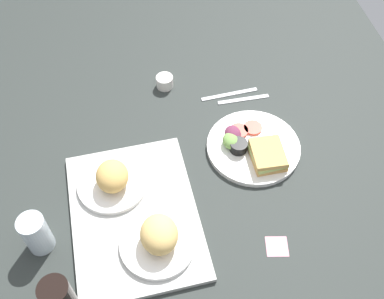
{
  "coord_description": "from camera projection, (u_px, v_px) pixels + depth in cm",
  "views": [
    {
      "loc": [
        -75.18,
        16.46,
        107.24
      ],
      "look_at": [
        2.0,
        3.0,
        4.0
      ],
      "focal_mm": 42.28,
      "sensor_mm": 36.0,
      "label": 1
    }
  ],
  "objects": [
    {
      "name": "sticky_note",
      "position": [
        277.0,
        246.0,
        1.16
      ],
      "size": [
        6.42,
        6.42,
        0.12
      ],
      "primitive_type": "cube",
      "rotation": [
        0.0,
        0.0,
        -0.16
      ],
      "color": "pink",
      "rests_on": "ground_plane"
    },
    {
      "name": "knife",
      "position": [
        229.0,
        94.0,
        1.48
      ],
      "size": [
        3.05,
        19.05,
        0.5
      ],
      "primitive_type": "cube",
      "rotation": [
        0.0,
        0.0,
        1.66
      ],
      "color": "#B7B7BC",
      "rests_on": "ground_plane"
    },
    {
      "name": "ground_plane",
      "position": [
        203.0,
        165.0,
        1.33
      ],
      "size": [
        190.0,
        150.0,
        3.0
      ],
      "primitive_type": "cube",
      "color": "#282D2B"
    },
    {
      "name": "plate_with_salad",
      "position": [
        253.0,
        147.0,
        1.33
      ],
      "size": [
        27.66,
        27.66,
        5.4
      ],
      "color": "white",
      "rests_on": "ground_plane"
    },
    {
      "name": "drinking_glass",
      "position": [
        36.0,
        234.0,
        1.11
      ],
      "size": [
        6.68,
        6.68,
        11.98
      ],
      "primitive_type": "cylinder",
      "color": "silver",
      "rests_on": "ground_plane"
    },
    {
      "name": "bread_plate_near",
      "position": [
        159.0,
        238.0,
        1.12
      ],
      "size": [
        19.27,
        19.27,
        8.82
      ],
      "color": "white",
      "rests_on": "serving_tray"
    },
    {
      "name": "bread_plate_far",
      "position": [
        112.0,
        180.0,
        1.23
      ],
      "size": [
        19.34,
        19.34,
        8.32
      ],
      "color": "white",
      "rests_on": "serving_tray"
    },
    {
      "name": "fork",
      "position": [
        243.0,
        99.0,
        1.47
      ],
      "size": [
        1.81,
        17.03,
        0.5
      ],
      "primitive_type": "cube",
      "rotation": [
        0.0,
        0.0,
        1.59
      ],
      "color": "#B7B7BC",
      "rests_on": "ground_plane"
    },
    {
      "name": "serving_tray",
      "position": [
        135.0,
        215.0,
        1.2
      ],
      "size": [
        46.99,
        35.77,
        1.6
      ],
      "primitive_type": "cube",
      "rotation": [
        0.0,
        0.0,
        0.06
      ],
      "color": "#B2B2AD",
      "rests_on": "ground_plane"
    },
    {
      "name": "espresso_cup",
      "position": [
        165.0,
        82.0,
        1.49
      ],
      "size": [
        5.6,
        5.6,
        4.0
      ],
      "primitive_type": "cylinder",
      "color": "silver",
      "rests_on": "ground_plane"
    }
  ]
}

